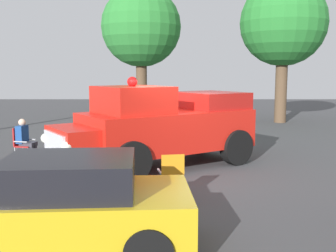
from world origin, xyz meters
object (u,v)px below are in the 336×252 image
object	(u,v)px
vintage_fire_truck	(161,126)
lawn_chair_near_truck	(22,141)
spectator_standing	(132,120)
classic_hot_rod	(47,205)
oak_tree_left	(283,23)
lawn_chair_spare	(172,174)
oak_tree_right	(141,28)
spectator_seated	(25,138)

from	to	relation	value
vintage_fire_truck	lawn_chair_near_truck	distance (m)	4.46
vintage_fire_truck	spectator_standing	xyz separation A→B (m)	(3.48, 1.15, -0.23)
classic_hot_rod	lawn_chair_near_truck	world-z (taller)	classic_hot_rod
lawn_chair_near_truck	oak_tree_left	size ratio (longest dim) A/B	0.13
lawn_chair_spare	oak_tree_right	world-z (taller)	oak_tree_right
lawn_chair_spare	spectator_standing	world-z (taller)	spectator_standing
lawn_chair_spare	spectator_standing	distance (m)	6.79
vintage_fire_truck	lawn_chair_near_truck	world-z (taller)	vintage_fire_truck
lawn_chair_spare	spectator_standing	bearing A→B (deg)	12.07
vintage_fire_truck	spectator_seated	xyz separation A→B (m)	(0.87, 4.20, -0.50)
classic_hot_rod	oak_tree_right	bearing A→B (deg)	-1.00
vintage_fire_truck	spectator_standing	size ratio (longest dim) A/B	3.68
classic_hot_rod	spectator_seated	world-z (taller)	classic_hot_rod
oak_tree_right	classic_hot_rod	bearing A→B (deg)	179.00
lawn_chair_near_truck	spectator_standing	world-z (taller)	spectator_standing
lawn_chair_spare	spectator_standing	xyz separation A→B (m)	(6.63, 1.42, 0.37)
classic_hot_rod	oak_tree_left	world-z (taller)	oak_tree_left
spectator_seated	spectator_standing	bearing A→B (deg)	-49.43
classic_hot_rod	spectator_seated	distance (m)	7.01
spectator_standing	lawn_chair_near_truck	bearing A→B (deg)	129.07
lawn_chair_spare	spectator_seated	world-z (taller)	spectator_seated
oak_tree_left	oak_tree_right	size ratio (longest dim) A/B	1.01
classic_hot_rod	spectator_standing	world-z (taller)	spectator_standing
lawn_chair_near_truck	spectator_seated	xyz separation A→B (m)	(-0.03, -0.13, 0.11)
vintage_fire_truck	spectator_standing	bearing A→B (deg)	18.30
lawn_chair_spare	vintage_fire_truck	bearing A→B (deg)	4.87
vintage_fire_truck	lawn_chair_spare	size ratio (longest dim) A/B	6.04
lawn_chair_spare	oak_tree_right	size ratio (longest dim) A/B	0.14
classic_hot_rod	oak_tree_left	size ratio (longest dim) A/B	0.59
vintage_fire_truck	spectator_seated	size ratio (longest dim) A/B	4.78
classic_hot_rod	oak_tree_right	size ratio (longest dim) A/B	0.59
lawn_chair_near_truck	lawn_chair_spare	distance (m)	6.13
oak_tree_left	oak_tree_right	bearing A→B (deg)	77.65
vintage_fire_truck	lawn_chair_near_truck	size ratio (longest dim) A/B	6.04
classic_hot_rod	oak_tree_right	world-z (taller)	oak_tree_right
lawn_chair_near_truck	oak_tree_right	distance (m)	12.52
spectator_standing	oak_tree_right	xyz separation A→B (m)	(8.66, 0.16, 4.24)
vintage_fire_truck	classic_hot_rod	world-z (taller)	vintage_fire_truck
lawn_chair_near_truck	spectator_seated	bearing A→B (deg)	-103.89
vintage_fire_truck	classic_hot_rod	size ratio (longest dim) A/B	1.38
classic_hot_rod	oak_tree_right	distance (m)	18.34
oak_tree_right	lawn_chair_near_truck	bearing A→B (deg)	164.97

